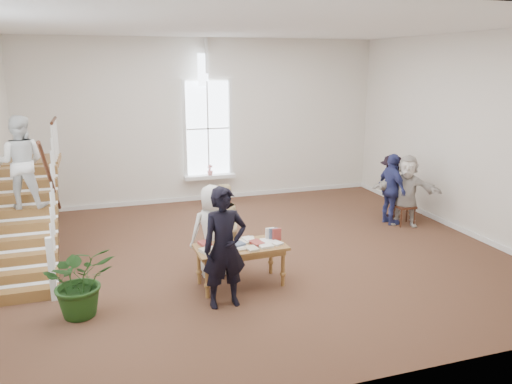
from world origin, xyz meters
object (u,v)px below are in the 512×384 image
object	(u,v)px
library_table	(240,250)
floor_plant	(80,280)
woman_cluster_a	(392,189)
woman_cluster_c	(406,191)
police_officer	(225,248)
woman_cluster_b	(391,186)
elderly_woman	(213,231)
person_yellow	(222,224)
side_chair	(403,202)

from	to	relation	value
library_table	floor_plant	size ratio (longest dim) A/B	1.37
woman_cluster_a	floor_plant	size ratio (longest dim) A/B	1.49
library_table	woman_cluster_c	xyz separation A→B (m)	(4.75, 2.03, 0.20)
police_officer	woman_cluster_c	distance (m)	5.84
woman_cluster_b	woman_cluster_c	size ratio (longest dim) A/B	0.94
elderly_woman	woman_cluster_c	world-z (taller)	woman_cluster_c
library_table	woman_cluster_c	distance (m)	5.17
person_yellow	woman_cluster_b	size ratio (longest dim) A/B	0.98
person_yellow	woman_cluster_a	bearing A→B (deg)	176.74
woman_cluster_a	woman_cluster_c	size ratio (longest dim) A/B	1.01
woman_cluster_c	side_chair	size ratio (longest dim) A/B	1.72
elderly_woman	woman_cluster_b	distance (m)	5.50
library_table	woman_cluster_a	size ratio (longest dim) A/B	0.92
person_yellow	floor_plant	size ratio (longest dim) A/B	1.37
woman_cluster_a	elderly_woman	bearing A→B (deg)	106.47
library_table	person_yellow	distance (m)	1.11
floor_plant	side_chair	size ratio (longest dim) A/B	1.16
woman_cluster_a	side_chair	size ratio (longest dim) A/B	1.73
woman_cluster_c	side_chair	bearing A→B (deg)	122.45
library_table	side_chair	bearing A→B (deg)	22.35
woman_cluster_a	woman_cluster_c	xyz separation A→B (m)	(0.28, -0.20, -0.01)
elderly_woman	person_yellow	distance (m)	0.59
library_table	woman_cluster_b	size ratio (longest dim) A/B	0.98
side_chair	person_yellow	bearing A→B (deg)	-163.67
police_officer	woman_cluster_c	world-z (taller)	police_officer
police_officer	elderly_woman	bearing A→B (deg)	82.91
side_chair	elderly_woman	bearing A→B (deg)	-159.08
person_yellow	woman_cluster_c	xyz separation A→B (m)	(4.79, 0.93, 0.06)
floor_plant	side_chair	xyz separation A→B (m)	(7.41, 2.42, -0.02)
elderly_woman	police_officer	bearing A→B (deg)	81.26
woman_cluster_c	library_table	bearing A→B (deg)	-120.96
person_yellow	woman_cluster_a	size ratio (longest dim) A/B	0.92
library_table	police_officer	distance (m)	0.85
woman_cluster_a	woman_cluster_b	world-z (taller)	woman_cluster_a
woman_cluster_a	library_table	bearing A→B (deg)	114.30
library_table	police_officer	xyz separation A→B (m)	(-0.44, -0.65, 0.33)
floor_plant	side_chair	distance (m)	7.79
person_yellow	woman_cluster_b	xyz separation A→B (m)	(4.79, 1.58, 0.01)
person_yellow	woman_cluster_b	world-z (taller)	woman_cluster_b
woman_cluster_c	floor_plant	world-z (taller)	woman_cluster_c
library_table	elderly_woman	size ratio (longest dim) A/B	0.93
police_officer	woman_cluster_b	xyz separation A→B (m)	(5.19, 3.33, -0.18)
elderly_woman	side_chair	world-z (taller)	elderly_woman
person_yellow	side_chair	world-z (taller)	person_yellow
police_officer	person_yellow	size ratio (longest dim) A/B	1.24
police_officer	woman_cluster_a	xyz separation A→B (m)	(4.91, 2.88, -0.12)
elderly_woman	woman_cluster_b	world-z (taller)	elderly_woman
floor_plant	woman_cluster_b	bearing A→B (deg)	21.81
woman_cluster_b	woman_cluster_c	world-z (taller)	woman_cluster_c
woman_cluster_c	elderly_woman	bearing A→B (deg)	-128.44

